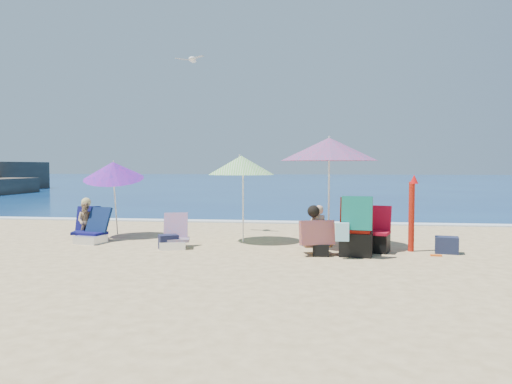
# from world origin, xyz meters

# --- Properties ---
(ground) EXTENTS (120.00, 120.00, 0.00)m
(ground) POSITION_xyz_m (0.00, 0.00, 0.00)
(ground) COLOR #D8BC84
(ground) RESTS_ON ground
(sea) EXTENTS (120.00, 80.00, 0.12)m
(sea) POSITION_xyz_m (0.00, 45.00, -0.05)
(sea) COLOR navy
(sea) RESTS_ON ground
(foam) EXTENTS (120.00, 0.50, 0.04)m
(foam) POSITION_xyz_m (0.00, 5.10, 0.02)
(foam) COLOR white
(foam) RESTS_ON ground
(umbrella_turquoise) EXTENTS (2.51, 2.51, 2.24)m
(umbrella_turquoise) POSITION_xyz_m (1.18, 1.00, 1.97)
(umbrella_turquoise) COLOR white
(umbrella_turquoise) RESTS_ON ground
(umbrella_striped) EXTENTS (1.70, 1.70, 1.89)m
(umbrella_striped) POSITION_xyz_m (-0.68, 1.44, 1.65)
(umbrella_striped) COLOR white
(umbrella_striped) RESTS_ON ground
(umbrella_blue) EXTENTS (1.61, 1.66, 1.87)m
(umbrella_blue) POSITION_xyz_m (-3.71, 1.77, 1.53)
(umbrella_blue) COLOR silver
(umbrella_blue) RESTS_ON ground
(furled_umbrella) EXTENTS (0.20, 0.44, 1.47)m
(furled_umbrella) POSITION_xyz_m (2.74, 0.61, 0.81)
(furled_umbrella) COLOR #AF1B0C
(furled_umbrella) RESTS_ON ground
(chair_navy) EXTENTS (0.66, 0.83, 0.74)m
(chair_navy) POSITION_xyz_m (-3.80, 0.90, 0.20)
(chair_navy) COLOR #0E0D4A
(chair_navy) RESTS_ON ground
(chair_rainbow) EXTENTS (0.64, 0.73, 0.68)m
(chair_rainbow) POSITION_xyz_m (-1.86, 0.43, 0.18)
(chair_rainbow) COLOR #C35D45
(chair_rainbow) RESTS_ON ground
(camp_chair_left) EXTENTS (0.63, 0.65, 0.87)m
(camp_chair_left) POSITION_xyz_m (2.07, 0.52, 0.26)
(camp_chair_left) COLOR maroon
(camp_chair_left) RESTS_ON ground
(camp_chair_right) EXTENTS (0.71, 0.84, 1.10)m
(camp_chair_right) POSITION_xyz_m (1.66, 0.03, 0.40)
(camp_chair_right) COLOR red
(camp_chair_right) RESTS_ON ground
(person_center) EXTENTS (0.67, 0.70, 0.92)m
(person_center) POSITION_xyz_m (0.96, 0.05, 0.45)
(person_center) COLOR tan
(person_center) RESTS_ON ground
(person_left) EXTENTS (0.63, 0.75, 0.94)m
(person_left) POSITION_xyz_m (-4.10, 1.21, 0.43)
(person_left) COLOR tan
(person_left) RESTS_ON ground
(bag_navy_a) EXTENTS (0.45, 0.41, 0.28)m
(bag_navy_a) POSITION_xyz_m (-1.94, 0.30, 0.14)
(bag_navy_a) COLOR #191B37
(bag_navy_a) RESTS_ON ground
(bag_tan) EXTENTS (0.38, 0.33, 0.27)m
(bag_tan) POSITION_xyz_m (1.11, 1.35, 0.14)
(bag_tan) COLOR tan
(bag_tan) RESTS_ON ground
(bag_navy_b) EXTENTS (0.47, 0.39, 0.31)m
(bag_navy_b) POSITION_xyz_m (3.37, 0.53, 0.16)
(bag_navy_b) COLOR #1C223D
(bag_navy_b) RESTS_ON ground
(bag_black_b) EXTENTS (0.30, 0.21, 0.22)m
(bag_black_b) POSITION_xyz_m (1.03, -0.09, 0.11)
(bag_black_b) COLOR black
(bag_black_b) RESTS_ON ground
(orange_item) EXTENTS (0.21, 0.11, 0.03)m
(orange_item) POSITION_xyz_m (3.11, 0.19, 0.01)
(orange_item) COLOR orange
(orange_item) RESTS_ON ground
(seagull) EXTENTS (0.75, 0.40, 0.14)m
(seagull) POSITION_xyz_m (-2.09, 2.76, 4.20)
(seagull) COLOR silver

